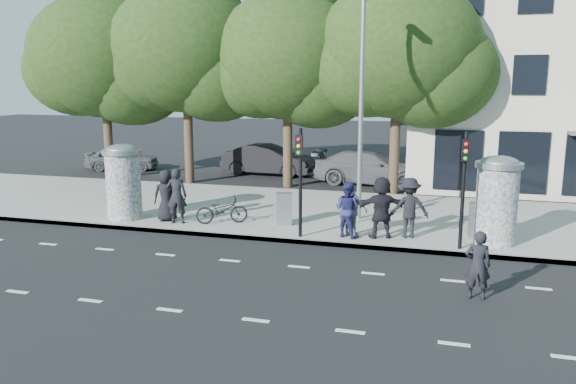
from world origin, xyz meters
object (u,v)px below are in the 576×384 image
(street_lamp, at_px, (361,86))
(ped_c, at_px, (347,209))
(ped_e, at_px, (352,210))
(man_road, at_px, (478,265))
(car_right, at_px, (370,168))
(ad_column_right, at_px, (497,198))
(bicycle, at_px, (222,210))
(ped_a, at_px, (167,195))
(cabinet_left, at_px, (284,209))
(car_mid, at_px, (268,160))
(traffic_pole_far, at_px, (464,179))
(cabinet_right, at_px, (478,220))
(ped_b, at_px, (177,196))
(traffic_pole_near, at_px, (300,171))
(ped_f, at_px, (381,207))
(car_left, at_px, (122,158))
(ped_d, at_px, (409,208))
(ad_column_left, at_px, (123,180))

(street_lamp, relative_size, ped_c, 4.60)
(ped_e, distance_m, man_road, 5.38)
(street_lamp, distance_m, car_right, 8.86)
(ad_column_right, relative_size, bicycle, 1.51)
(ped_a, distance_m, cabinet_left, 4.14)
(street_lamp, xyz_separation_m, cabinet_left, (-2.30, -1.45, -4.10))
(car_mid, bearing_deg, traffic_pole_far, -138.83)
(ped_a, height_order, car_right, ped_a)
(ped_e, height_order, cabinet_right, ped_e)
(ped_e, relative_size, bicycle, 0.94)
(ad_column_right, relative_size, ped_c, 1.52)
(ped_b, distance_m, ped_c, 5.90)
(traffic_pole_near, relative_size, cabinet_right, 3.13)
(traffic_pole_far, height_order, man_road, traffic_pole_far)
(street_lamp, bearing_deg, ped_b, -158.99)
(man_road, bearing_deg, cabinet_right, -97.37)
(ad_column_right, bearing_deg, bicycle, 179.74)
(ped_f, relative_size, car_mid, 0.39)
(traffic_pole_far, distance_m, ped_f, 2.68)
(traffic_pole_near, distance_m, ped_a, 5.17)
(cabinet_left, bearing_deg, car_right, 64.98)
(street_lamp, distance_m, ped_e, 4.44)
(street_lamp, distance_m, car_mid, 11.80)
(man_road, bearing_deg, street_lamp, -64.11)
(traffic_pole_far, xyz_separation_m, car_left, (-18.16, 11.41, -1.55))
(traffic_pole_far, height_order, ped_d, traffic_pole_far)
(cabinet_right, height_order, car_mid, car_mid)
(ad_column_left, height_order, man_road, ad_column_left)
(traffic_pole_near, relative_size, ped_f, 1.76)
(ped_a, distance_m, ped_b, 0.52)
(traffic_pole_near, xyz_separation_m, traffic_pole_far, (4.80, 0.00, 0.00))
(man_road, distance_m, car_left, 23.70)
(ped_c, distance_m, ped_f, 1.05)
(ad_column_left, bearing_deg, traffic_pole_far, -3.55)
(ped_d, bearing_deg, car_left, -44.86)
(ped_e, bearing_deg, ad_column_right, -167.48)
(traffic_pole_far, xyz_separation_m, cabinet_right, (0.55, 1.54, -1.54))
(ped_c, bearing_deg, cabinet_right, -142.87)
(ad_column_right, distance_m, cabinet_right, 1.15)
(ped_b, bearing_deg, ped_f, 166.76)
(traffic_pole_far, relative_size, ped_d, 1.81)
(ad_column_left, bearing_deg, ad_column_right, 0.92)
(ad_column_right, xyz_separation_m, ped_d, (-2.53, 0.01, -0.45))
(traffic_pole_far, distance_m, cabinet_left, 6.07)
(ped_b, distance_m, ped_d, 7.77)
(ped_c, relative_size, cabinet_right, 1.60)
(traffic_pole_near, bearing_deg, car_right, 85.82)
(car_left, distance_m, car_right, 14.16)
(car_left, distance_m, car_mid, 8.53)
(ad_column_left, distance_m, cabinet_right, 12.00)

